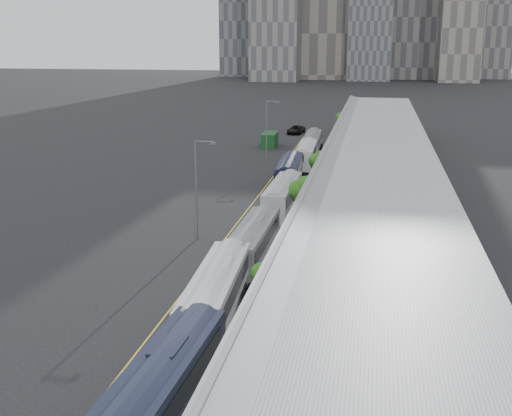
% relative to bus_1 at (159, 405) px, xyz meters
% --- Properties ---
extents(sidewalk, '(10.00, 170.00, 0.12)m').
position_rel_bus_1_xyz_m(sidewalk, '(6.27, 34.11, -1.67)').
color(sidewalk, gray).
rests_on(sidewalk, ground).
extents(lane_line, '(0.12, 160.00, 0.02)m').
position_rel_bus_1_xyz_m(lane_line, '(-4.23, 34.11, -1.72)').
color(lane_line, gold).
rests_on(lane_line, ground).
extents(depot, '(12.45, 160.40, 7.20)m').
position_rel_bus_1_xyz_m(depot, '(10.26, 34.11, 1.79)').
color(depot, gray).
rests_on(depot, ground).
extents(bus_1, '(3.41, 14.09, 4.09)m').
position_rel_bus_1_xyz_m(bus_1, '(0.00, 0.00, 0.00)').
color(bus_1, '#161C32').
rests_on(bus_1, ground).
extents(bus_2, '(3.48, 13.75, 3.98)m').
position_rel_bus_1_xyz_m(bus_2, '(-0.39, 12.99, -0.04)').
color(bus_2, silver).
rests_on(bus_2, ground).
extents(bus_3, '(2.86, 12.84, 3.75)m').
position_rel_bus_1_xyz_m(bus_3, '(-0.18, 25.21, -0.15)').
color(bus_3, gray).
rests_on(bus_3, ground).
extents(bus_4, '(2.88, 12.93, 3.77)m').
position_rel_bus_1_xyz_m(bus_4, '(-0.10, 42.18, -0.13)').
color(bus_4, silver).
rests_on(bus_4, ground).
extents(bus_5, '(3.25, 13.12, 3.80)m').
position_rel_bus_1_xyz_m(bus_5, '(-1.12, 55.78, -0.12)').
color(bus_5, '#161831').
rests_on(bus_5, ground).
extents(bus_6, '(2.95, 12.44, 3.61)m').
position_rel_bus_1_xyz_m(bus_6, '(-0.46, 69.94, -0.20)').
color(bus_6, white).
rests_on(bus_6, ground).
extents(bus_7, '(2.90, 12.31, 3.58)m').
position_rel_bus_1_xyz_m(bus_7, '(-0.75, 82.07, -0.22)').
color(bus_7, gray).
rests_on(bus_7, ground).
extents(tree_1, '(2.11, 2.11, 4.32)m').
position_rel_bus_1_xyz_m(tree_1, '(3.01, 14.66, 1.52)').
color(tree_1, black).
rests_on(tree_1, ground).
extents(tree_2, '(2.77, 2.77, 5.28)m').
position_rel_bus_1_xyz_m(tree_2, '(2.68, 37.96, 2.16)').
color(tree_2, black).
rests_on(tree_2, ground).
extents(tree_3, '(2.79, 2.79, 4.58)m').
position_rel_bus_1_xyz_m(tree_3, '(2.67, 58.22, 1.45)').
color(tree_3, black).
rests_on(tree_3, ground).
extents(tree_4, '(1.12, 1.12, 3.69)m').
position_rel_bus_1_xyz_m(tree_4, '(3.51, 83.60, 1.30)').
color(tree_4, black).
rests_on(tree_4, ground).
extents(tree_5, '(2.50, 2.50, 4.27)m').
position_rel_bus_1_xyz_m(tree_5, '(2.82, 110.24, 1.28)').
color(tree_5, black).
rests_on(tree_5, ground).
extents(street_lamp_near, '(2.04, 0.22, 9.64)m').
position_rel_bus_1_xyz_m(street_lamp_near, '(-6.72, 31.40, 3.79)').
color(street_lamp_near, '#59595E').
rests_on(street_lamp_near, ground).
extents(street_lamp_far, '(2.04, 0.22, 9.56)m').
position_rel_bus_1_xyz_m(street_lamp_far, '(-7.02, 73.23, 3.75)').
color(street_lamp_far, '#59595E').
rests_on(street_lamp_far, ground).
extents(shipping_container, '(2.72, 6.21, 2.56)m').
position_rel_bus_1_xyz_m(shipping_container, '(-8.98, 87.27, -0.45)').
color(shipping_container, '#113818').
rests_on(shipping_container, ground).
extents(suv, '(3.52, 6.28, 1.66)m').
position_rel_bus_1_xyz_m(suv, '(-6.38, 104.79, -0.90)').
color(suv, black).
rests_on(suv, ground).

